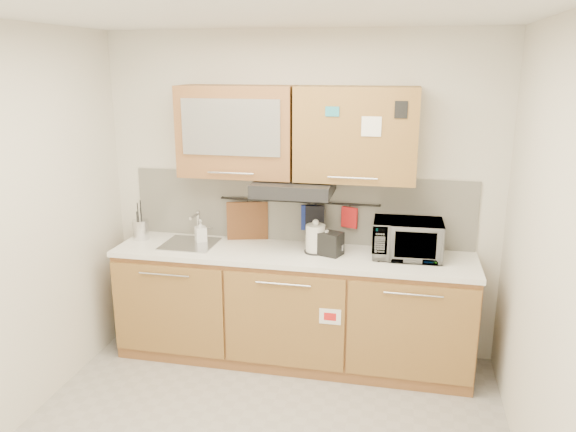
% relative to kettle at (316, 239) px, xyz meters
% --- Properties ---
extents(ceiling, '(3.20, 3.20, 0.00)m').
position_rel_kettle_xyz_m(ceiling, '(-0.18, -1.22, 1.57)').
color(ceiling, white).
rests_on(ceiling, wall_back).
extents(wall_back, '(3.20, 0.00, 3.20)m').
position_rel_kettle_xyz_m(wall_back, '(-0.18, 0.28, 0.27)').
color(wall_back, silver).
rests_on(wall_back, ground).
extents(wall_left, '(0.00, 3.00, 3.00)m').
position_rel_kettle_xyz_m(wall_left, '(-1.78, -1.22, 0.27)').
color(wall_left, silver).
rests_on(wall_left, ground).
extents(wall_right, '(0.00, 3.00, 3.00)m').
position_rel_kettle_xyz_m(wall_right, '(1.42, -1.22, 0.27)').
color(wall_right, silver).
rests_on(wall_right, ground).
extents(base_cabinet, '(2.80, 0.64, 0.88)m').
position_rel_kettle_xyz_m(base_cabinet, '(-0.18, -0.03, -0.62)').
color(base_cabinet, '#9D6237').
rests_on(base_cabinet, floor).
extents(countertop, '(2.82, 0.62, 0.04)m').
position_rel_kettle_xyz_m(countertop, '(-0.18, -0.03, -0.13)').
color(countertop, white).
rests_on(countertop, base_cabinet).
extents(backsplash, '(2.80, 0.02, 0.56)m').
position_rel_kettle_xyz_m(backsplash, '(-0.18, 0.27, 0.17)').
color(backsplash, silver).
rests_on(backsplash, countertop).
extents(upper_cabinets, '(1.82, 0.37, 0.70)m').
position_rel_kettle_xyz_m(upper_cabinets, '(-0.19, 0.11, 0.80)').
color(upper_cabinets, '#9D6237').
rests_on(upper_cabinets, wall_back).
extents(range_hood, '(0.60, 0.46, 0.10)m').
position_rel_kettle_xyz_m(range_hood, '(-0.18, 0.03, 0.39)').
color(range_hood, black).
rests_on(range_hood, upper_cabinets).
extents(sink, '(0.42, 0.40, 0.26)m').
position_rel_kettle_xyz_m(sink, '(-1.03, -0.01, -0.10)').
color(sink, silver).
rests_on(sink, countertop).
extents(utensil_rail, '(1.30, 0.02, 0.02)m').
position_rel_kettle_xyz_m(utensil_rail, '(-0.18, 0.23, 0.23)').
color(utensil_rail, black).
rests_on(utensil_rail, backsplash).
extents(utensil_crock, '(0.17, 0.17, 0.33)m').
position_rel_kettle_xyz_m(utensil_crock, '(-1.48, 0.04, -0.02)').
color(utensil_crock, silver).
rests_on(utensil_crock, countertop).
extents(kettle, '(0.20, 0.19, 0.27)m').
position_rel_kettle_xyz_m(kettle, '(0.00, 0.00, 0.00)').
color(kettle, silver).
rests_on(kettle, countertop).
extents(toaster, '(0.27, 0.21, 0.18)m').
position_rel_kettle_xyz_m(toaster, '(0.09, -0.02, -0.01)').
color(toaster, black).
rests_on(toaster, countertop).
extents(microwave, '(0.52, 0.36, 0.28)m').
position_rel_kettle_xyz_m(microwave, '(0.69, 0.04, 0.04)').
color(microwave, '#999999').
rests_on(microwave, countertop).
extents(soap_bottle, '(0.12, 0.12, 0.19)m').
position_rel_kettle_xyz_m(soap_bottle, '(-0.96, 0.06, -0.01)').
color(soap_bottle, '#999999').
rests_on(soap_bottle, countertop).
extents(cutting_board, '(0.33, 0.11, 0.42)m').
position_rel_kettle_xyz_m(cutting_board, '(-0.61, 0.22, 0.00)').
color(cutting_board, brown).
rests_on(cutting_board, utensil_rail).
extents(oven_mitt, '(0.13, 0.06, 0.20)m').
position_rel_kettle_xyz_m(oven_mitt, '(-0.09, 0.22, 0.11)').
color(oven_mitt, navy).
rests_on(oven_mitt, utensil_rail).
extents(dark_pouch, '(0.16, 0.07, 0.24)m').
position_rel_kettle_xyz_m(dark_pouch, '(-0.04, 0.22, 0.09)').
color(dark_pouch, black).
rests_on(dark_pouch, utensil_rail).
extents(pot_holder, '(0.13, 0.07, 0.17)m').
position_rel_kettle_xyz_m(pot_holder, '(0.24, 0.22, 0.13)').
color(pot_holder, red).
rests_on(pot_holder, utensil_rail).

